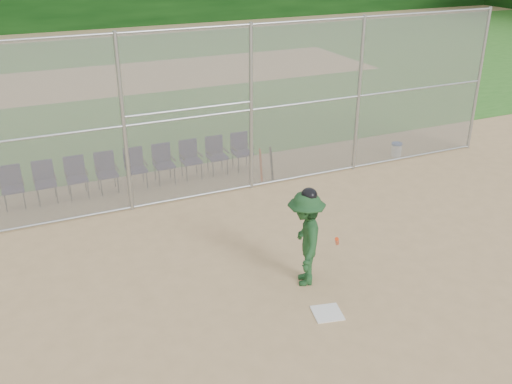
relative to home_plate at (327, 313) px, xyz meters
name	(u,v)px	position (x,y,z in m)	size (l,w,h in m)	color
ground	(316,306)	(-0.06, 0.26, -0.01)	(100.00, 100.00, 0.00)	tan
grass_strip	(109,79)	(-0.06, 18.26, -0.01)	(100.00, 100.00, 0.00)	#2C6A1F
dirt_patch_far	(109,79)	(-0.06, 18.26, 0.00)	(24.00, 24.00, 0.00)	tan
backstop_fence	(211,112)	(-0.06, 5.26, 2.06)	(16.09, 0.09, 4.00)	gray
home_plate	(327,313)	(0.00, 0.00, 0.00)	(0.47, 0.47, 0.02)	white
batter_at_plate	(305,238)	(0.11, 1.01, 0.89)	(1.17, 1.38, 1.86)	#1B4521
water_cooler	(396,149)	(5.58, 5.58, 0.18)	(0.31, 0.31, 0.39)	white
spare_bats	(266,164)	(1.48, 5.56, 0.41)	(0.36, 0.23, 0.85)	#D84C14
chair_0	(13,188)	(-4.49, 6.49, 0.47)	(0.54, 0.52, 0.96)	#12103C
chair_1	(45,183)	(-3.78, 6.49, 0.47)	(0.54, 0.52, 0.96)	#12103C
chair_2	(77,178)	(-3.07, 6.49, 0.47)	(0.54, 0.52, 0.96)	#12103C
chair_3	(107,173)	(-2.35, 6.49, 0.47)	(0.54, 0.52, 0.96)	#12103C
chair_4	(136,169)	(-1.64, 6.49, 0.47)	(0.54, 0.52, 0.96)	#12103C
chair_5	(164,164)	(-0.92, 6.49, 0.47)	(0.54, 0.52, 0.96)	#12103C
chair_6	(191,160)	(-0.21, 6.49, 0.47)	(0.54, 0.52, 0.96)	#12103C
chair_7	(217,156)	(0.51, 6.49, 0.47)	(0.54, 0.52, 0.96)	#12103C
chair_8	(242,152)	(1.22, 6.49, 0.47)	(0.54, 0.52, 0.96)	#12103C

